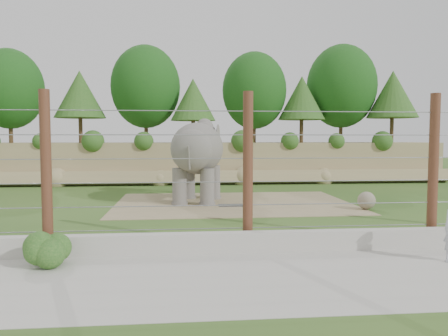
{
  "coord_description": "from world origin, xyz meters",
  "views": [
    {
      "loc": [
        -1.66,
        -15.53,
        2.83
      ],
      "look_at": [
        0.0,
        2.0,
        1.6
      ],
      "focal_mm": 35.0,
      "sensor_mm": 36.0,
      "label": 1
    }
  ],
  "objects": [
    {
      "name": "ground",
      "position": [
        0.0,
        0.0,
        0.0
      ],
      "size": [
        90.0,
        90.0,
        0.0
      ],
      "primitive_type": "plane",
      "color": "#31571F",
      "rests_on": "ground"
    },
    {
      "name": "retaining_wall",
      "position": [
        0.0,
        -5.0,
        0.25
      ],
      "size": [
        26.0,
        0.35,
        0.5
      ],
      "primitive_type": "cube",
      "color": "#BAB7AE",
      "rests_on": "ground"
    },
    {
      "name": "drain_grate",
      "position": [
        0.3,
        2.24,
        0.04
      ],
      "size": [
        1.0,
        0.6,
        0.03
      ],
      "primitive_type": "cube",
      "color": "#262628",
      "rests_on": "dirt_patch"
    },
    {
      "name": "stone_ball",
      "position": [
        5.5,
        0.82,
        0.37
      ],
      "size": [
        0.7,
        0.7,
        0.7
      ],
      "primitive_type": "sphere",
      "color": "gray",
      "rests_on": "dirt_patch"
    },
    {
      "name": "walkway_shrub",
      "position": [
        -4.61,
        -5.8,
        0.4
      ],
      "size": [
        0.78,
        0.78,
        0.78
      ],
      "primitive_type": "sphere",
      "color": "#1E511A",
      "rests_on": "walkway"
    },
    {
      "name": "walkway",
      "position": [
        0.0,
        -7.0,
        0.01
      ],
      "size": [
        26.0,
        4.0,
        0.01
      ],
      "primitive_type": "cube",
      "color": "#BAB7AE",
      "rests_on": "ground"
    },
    {
      "name": "barrier_fence",
      "position": [
        0.0,
        -4.5,
        2.0
      ],
      "size": [
        20.26,
        0.26,
        4.0
      ],
      "color": "#4F2E1A",
      "rests_on": "ground"
    },
    {
      "name": "elephant",
      "position": [
        -1.03,
        3.59,
        1.82
      ],
      "size": [
        2.83,
        4.8,
        3.64
      ],
      "primitive_type": null,
      "rotation": [
        0.0,
        0.0,
        -0.21
      ],
      "color": "slate",
      "rests_on": "ground"
    },
    {
      "name": "back_embankment",
      "position": [
        0.59,
        12.68,
        3.97
      ],
      "size": [
        30.0,
        5.52,
        8.77
      ],
      "color": "#9A8A5E",
      "rests_on": "ground"
    },
    {
      "name": "dirt_patch",
      "position": [
        0.5,
        3.0,
        0.01
      ],
      "size": [
        10.0,
        7.0,
        0.02
      ],
      "primitive_type": "cube",
      "color": "#91835B",
      "rests_on": "ground"
    }
  ]
}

